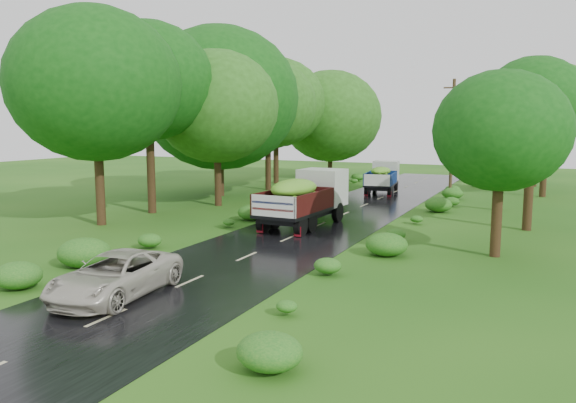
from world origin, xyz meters
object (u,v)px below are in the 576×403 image
Objects in this scene: truck_far at (383,175)px; car at (115,275)px; truck_near at (306,195)px; utility_pole at (452,136)px.

car is (-0.31, -29.70, -0.65)m from truck_far.
truck_far is at bearing 93.20° from truck_near.
truck_far is 5.96m from utility_pole.
car is 0.56× the size of utility_pole.
car is 31.19m from utility_pole.
truck_far reaches higher than car.
utility_pole reaches higher than car.
truck_far is 29.71m from car.
truck_near is at bearing -119.38° from utility_pole.
truck_near is at bearing -96.61° from truck_far.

